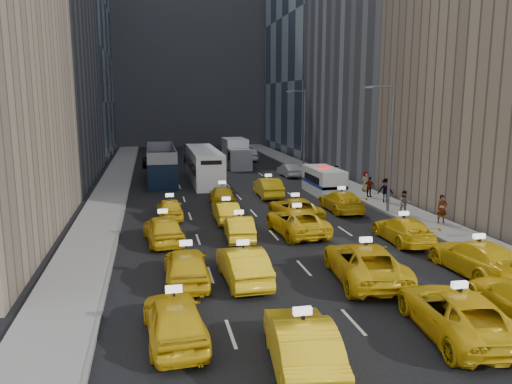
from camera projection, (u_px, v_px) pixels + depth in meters
ground at (317, 283)px, 21.95m from camera, size 160.00×160.00×0.00m
sidewalk_west at (112, 190)px, 43.86m from camera, size 3.00×90.00×0.15m
sidewalk_east at (337, 182)px, 48.11m from camera, size 3.00×90.00×0.15m
curb_west at (129, 189)px, 44.15m from camera, size 0.15×90.00×0.18m
curb_east at (323, 183)px, 47.82m from camera, size 0.15×90.00×0.18m
building_backdrop at (187, 30)px, 87.54m from camera, size 30.00×12.00×40.00m
streetlight_near at (389, 144)px, 34.45m from camera, size 2.15×0.22×9.00m
streetlight_far at (303, 128)px, 53.69m from camera, size 2.15×0.22×9.00m
taxi_0 at (175, 318)px, 16.56m from camera, size 2.23×4.83×1.60m
taxi_1 at (302, 344)px, 14.73m from camera, size 2.31×5.20×1.66m
taxi_2 at (457, 313)px, 17.03m from camera, size 3.22×5.90×1.57m
taxi_4 at (186, 266)px, 21.80m from camera, size 1.97×4.74×1.61m
taxi_5 at (243, 264)px, 21.97m from camera, size 1.86×4.86×1.58m
taxi_6 at (365, 262)px, 22.16m from camera, size 3.45×6.23×1.65m
taxi_7 at (477, 258)px, 22.91m from camera, size 2.35×5.54×1.60m
taxi_8 at (163, 229)px, 27.95m from camera, size 2.47×4.92×1.61m
taxi_9 at (239, 228)px, 28.64m from camera, size 1.73×4.32×1.40m
taxi_10 at (297, 221)px, 29.77m from camera, size 2.96×5.74×1.55m
taxi_11 at (403, 230)px, 28.11m from camera, size 2.13×5.01×1.44m
taxi_12 at (170, 208)px, 33.63m from camera, size 1.69×4.14×1.41m
taxi_13 at (226, 212)px, 32.77m from camera, size 1.43×4.08×1.34m
taxi_14 at (295, 209)px, 33.47m from camera, size 2.99×5.49×1.46m
taxi_15 at (341, 201)px, 35.84m from camera, size 2.15×5.17×1.49m
taxi_16 at (222, 195)px, 37.79m from camera, size 2.15×4.71×1.57m
taxi_17 at (268, 188)px, 41.07m from camera, size 1.78×4.87×1.59m
nypd_van at (324, 181)px, 42.34m from camera, size 2.37×5.68×2.41m
double_decker at (161, 164)px, 48.86m from camera, size 3.75×11.79×3.37m
city_bus at (204, 166)px, 48.65m from camera, size 3.25×12.50×3.20m
box_truck at (236, 153)px, 58.95m from camera, size 2.57×7.33×3.34m
misc_car_0 at (289, 170)px, 52.03m from camera, size 1.65×4.13×1.34m
misc_car_1 at (153, 160)px, 60.22m from camera, size 2.63×5.25×1.43m
misc_car_2 at (226, 152)px, 68.11m from camera, size 2.97×5.74×1.59m
misc_car_3 at (191, 157)px, 63.32m from camera, size 1.72×4.10×1.38m
misc_car_4 at (249, 155)px, 65.13m from camera, size 1.74×4.80×1.57m
pedestrian_0 at (442, 209)px, 31.82m from camera, size 0.72×0.52×1.83m
pedestrian_1 at (405, 203)px, 34.13m from camera, size 0.93×0.74×1.67m
pedestrian_2 at (386, 190)px, 38.26m from camera, size 1.29×0.86×1.85m
pedestrian_3 at (369, 187)px, 40.36m from camera, size 0.98×0.48×1.64m
pedestrian_4 at (366, 181)px, 42.84m from camera, size 0.86×0.48×1.74m
pedestrian_5 at (336, 176)px, 45.58m from camera, size 1.81×1.01×1.88m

